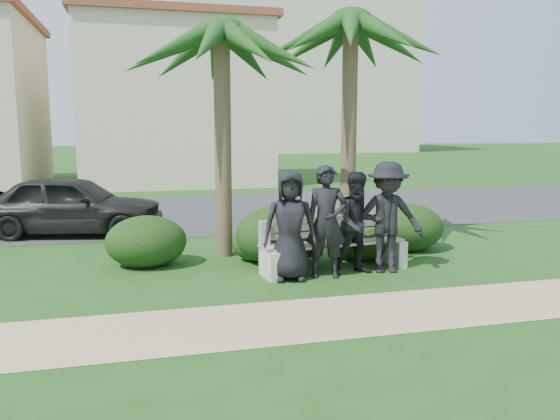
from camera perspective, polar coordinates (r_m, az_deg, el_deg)
The scene contains 18 objects.
ground at distance 9.06m, azimuth 2.98°, elevation -7.26°, with size 160.00×160.00×0.00m, color #1E4714.
footpath at distance 7.44m, azimuth 7.18°, elevation -10.84°, with size 30.00×1.60×0.01m, color tan.
asphalt_street at distance 16.71m, azimuth -5.19°, elevation -0.05°, with size 160.00×8.00×0.01m, color #2D2D30.
stucco_bldg_right at distance 26.40m, azimuth -11.02°, elevation 10.89°, with size 8.40×8.40×7.30m.
hotel_tower at distance 66.38m, azimuth 0.39°, elevation 17.90°, with size 26.00×18.00×37.30m.
park_bench at distance 9.56m, azimuth 5.66°, elevation -3.92°, with size 2.66×0.90×0.91m.
man_a at distance 8.85m, azimuth 1.04°, elevation -1.65°, with size 0.88×0.57×1.80m, color black.
man_b at distance 9.03m, azimuth 4.89°, elevation -1.24°, with size 0.68×0.45×1.87m, color black.
man_c at distance 9.32m, azimuth 8.21°, elevation -1.38°, with size 0.85×0.66×1.75m, color black.
man_d at distance 9.51m, azimuth 11.15°, elevation -0.76°, with size 1.24×0.71×1.91m, color black.
hedge_b at distance 10.13m, azimuth -13.80°, elevation -3.06°, with size 1.45×1.20×0.94m, color black.
hedge_c at distance 10.29m, azimuth -2.12°, elevation -3.42°, with size 1.03×0.85×0.67m, color black.
hedge_d at distance 10.09m, azimuth 0.07°, elevation -2.43°, with size 1.68×1.39×1.10m, color black.
hedge_e at distance 10.47m, azimuth 8.60°, elevation -2.93°, with size 1.24×1.02×0.81m, color black.
hedge_f at distance 11.43m, azimuth 13.16°, elevation -1.66°, with size 1.50×1.24×0.98m, color black.
palm_left at distance 10.64m, azimuth -6.16°, elevation 17.81°, with size 3.00×3.00×5.15m.
palm_right at distance 11.71m, azimuth 7.42°, elevation 18.66°, with size 3.00×3.00×5.51m.
car_a at distance 13.59m, azimuth -20.93°, elevation 0.49°, with size 1.66×4.13×1.41m, color black.
Camera 1 is at (-2.61, -8.32, 2.44)m, focal length 35.00 mm.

